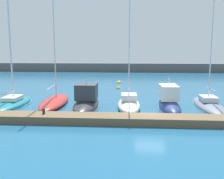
{
  "coord_description": "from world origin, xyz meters",
  "views": [
    {
      "loc": [
        -1.72,
        -20.97,
        5.66
      ],
      "look_at": [
        -3.57,
        5.08,
        1.53
      ],
      "focal_mm": 41.36,
      "sensor_mm": 36.0,
      "label": 1
    }
  ],
  "objects_px": {
    "motorboat_navy_fifth": "(169,102)",
    "dock_bollard": "(44,111)",
    "sailboat_red_second": "(55,101)",
    "motorboat_charcoal_third": "(86,101)",
    "sailboat_teal_nearest": "(12,103)",
    "mooring_buoy_orange": "(118,89)",
    "mooring_buoy_yellow": "(119,83)",
    "sailboat_slate_sixth": "(208,105)",
    "sailboat_ivory_fourth": "(129,104)"
  },
  "relations": [
    {
      "from": "motorboat_navy_fifth",
      "to": "dock_bollard",
      "type": "height_order",
      "value": "motorboat_navy_fifth"
    },
    {
      "from": "sailboat_red_second",
      "to": "motorboat_charcoal_third",
      "type": "xyz_separation_m",
      "value": [
        3.49,
        -0.95,
        0.26
      ]
    },
    {
      "from": "sailboat_red_second",
      "to": "sailboat_teal_nearest",
      "type": "bearing_deg",
      "value": 97.56
    },
    {
      "from": "motorboat_charcoal_third",
      "to": "mooring_buoy_orange",
      "type": "xyz_separation_m",
      "value": [
        2.56,
        11.94,
        -0.61
      ]
    },
    {
      "from": "motorboat_navy_fifth",
      "to": "motorboat_charcoal_third",
      "type": "bearing_deg",
      "value": 87.63
    },
    {
      "from": "sailboat_teal_nearest",
      "to": "motorboat_charcoal_third",
      "type": "bearing_deg",
      "value": -90.9
    },
    {
      "from": "motorboat_navy_fifth",
      "to": "sailboat_red_second",
      "type": "bearing_deg",
      "value": 83.36
    },
    {
      "from": "motorboat_navy_fifth",
      "to": "dock_bollard",
      "type": "distance_m",
      "value": 11.66
    },
    {
      "from": "mooring_buoy_yellow",
      "to": "sailboat_teal_nearest",
      "type": "bearing_deg",
      "value": -119.22
    },
    {
      "from": "motorboat_navy_fifth",
      "to": "mooring_buoy_yellow",
      "type": "distance_m",
      "value": 19.09
    },
    {
      "from": "motorboat_navy_fifth",
      "to": "sailboat_slate_sixth",
      "type": "height_order",
      "value": "sailboat_slate_sixth"
    },
    {
      "from": "dock_bollard",
      "to": "mooring_buoy_yellow",
      "type": "bearing_deg",
      "value": 78.2
    },
    {
      "from": "sailboat_red_second",
      "to": "mooring_buoy_orange",
      "type": "distance_m",
      "value": 12.55
    },
    {
      "from": "sailboat_red_second",
      "to": "dock_bollard",
      "type": "distance_m",
      "value": 6.39
    },
    {
      "from": "sailboat_red_second",
      "to": "dock_bollard",
      "type": "relative_size",
      "value": 40.41
    },
    {
      "from": "motorboat_charcoal_third",
      "to": "mooring_buoy_orange",
      "type": "height_order",
      "value": "motorboat_charcoal_third"
    },
    {
      "from": "motorboat_charcoal_third",
      "to": "sailboat_slate_sixth",
      "type": "xyz_separation_m",
      "value": [
        12.0,
        0.89,
        -0.39
      ]
    },
    {
      "from": "sailboat_slate_sixth",
      "to": "mooring_buoy_yellow",
      "type": "bearing_deg",
      "value": 29.81
    },
    {
      "from": "motorboat_charcoal_third",
      "to": "sailboat_slate_sixth",
      "type": "bearing_deg",
      "value": -86.76
    },
    {
      "from": "sailboat_ivory_fourth",
      "to": "motorboat_navy_fifth",
      "type": "height_order",
      "value": "sailboat_ivory_fourth"
    },
    {
      "from": "sailboat_teal_nearest",
      "to": "mooring_buoy_orange",
      "type": "distance_m",
      "value": 15.57
    },
    {
      "from": "sailboat_teal_nearest",
      "to": "mooring_buoy_orange",
      "type": "xyz_separation_m",
      "value": [
        10.17,
        11.79,
        -0.27
      ]
    },
    {
      "from": "mooring_buoy_yellow",
      "to": "sailboat_ivory_fourth",
      "type": "bearing_deg",
      "value": -84.54
    },
    {
      "from": "sailboat_teal_nearest",
      "to": "mooring_buoy_yellow",
      "type": "relative_size",
      "value": 15.88
    },
    {
      "from": "mooring_buoy_orange",
      "to": "sailboat_ivory_fourth",
      "type": "bearing_deg",
      "value": -82.59
    },
    {
      "from": "sailboat_ivory_fourth",
      "to": "mooring_buoy_orange",
      "type": "xyz_separation_m",
      "value": [
        -1.6,
        12.29,
        -0.41
      ]
    },
    {
      "from": "sailboat_red_second",
      "to": "sailboat_ivory_fourth",
      "type": "xyz_separation_m",
      "value": [
        7.65,
        -1.3,
        0.06
      ]
    },
    {
      "from": "motorboat_navy_fifth",
      "to": "dock_bollard",
      "type": "xyz_separation_m",
      "value": [
        -10.46,
        -5.14,
        0.15
      ]
    },
    {
      "from": "motorboat_charcoal_third",
      "to": "sailboat_ivory_fourth",
      "type": "xyz_separation_m",
      "value": [
        4.16,
        -0.35,
        -0.2
      ]
    },
    {
      "from": "sailboat_teal_nearest",
      "to": "motorboat_charcoal_third",
      "type": "xyz_separation_m",
      "value": [
        7.6,
        -0.15,
        0.34
      ]
    },
    {
      "from": "sailboat_ivory_fourth",
      "to": "mooring_buoy_orange",
      "type": "bearing_deg",
      "value": 5.78
    },
    {
      "from": "mooring_buoy_orange",
      "to": "sailboat_slate_sixth",
      "type": "bearing_deg",
      "value": -49.52
    },
    {
      "from": "sailboat_teal_nearest",
      "to": "sailboat_red_second",
      "type": "distance_m",
      "value": 4.19
    },
    {
      "from": "sailboat_teal_nearest",
      "to": "mooring_buoy_yellow",
      "type": "bearing_deg",
      "value": -28.99
    },
    {
      "from": "sailboat_red_second",
      "to": "dock_bollard",
      "type": "height_order",
      "value": "sailboat_red_second"
    },
    {
      "from": "sailboat_ivory_fourth",
      "to": "dock_bollard",
      "type": "distance_m",
      "value": 8.32
    },
    {
      "from": "motorboat_charcoal_third",
      "to": "sailboat_slate_sixth",
      "type": "height_order",
      "value": "sailboat_slate_sixth"
    },
    {
      "from": "sailboat_ivory_fourth",
      "to": "sailboat_teal_nearest",
      "type": "bearing_deg",
      "value": 85.92
    },
    {
      "from": "sailboat_teal_nearest",
      "to": "mooring_buoy_orange",
      "type": "bearing_deg",
      "value": -40.55
    },
    {
      "from": "sailboat_ivory_fourth",
      "to": "sailboat_slate_sixth",
      "type": "relative_size",
      "value": 0.76
    },
    {
      "from": "sailboat_slate_sixth",
      "to": "motorboat_navy_fifth",
      "type": "bearing_deg",
      "value": 105.76
    },
    {
      "from": "dock_bollard",
      "to": "sailboat_slate_sixth",
      "type": "bearing_deg",
      "value": 23.27
    },
    {
      "from": "motorboat_navy_fifth",
      "to": "dock_bollard",
      "type": "relative_size",
      "value": 14.49
    },
    {
      "from": "mooring_buoy_yellow",
      "to": "dock_bollard",
      "type": "bearing_deg",
      "value": -101.8
    },
    {
      "from": "mooring_buoy_yellow",
      "to": "sailboat_slate_sixth",
      "type": "bearing_deg",
      "value": -60.79
    },
    {
      "from": "motorboat_navy_fifth",
      "to": "mooring_buoy_orange",
      "type": "bearing_deg",
      "value": 23.13
    },
    {
      "from": "sailboat_slate_sixth",
      "to": "dock_bollard",
      "type": "relative_size",
      "value": 41.61
    },
    {
      "from": "motorboat_navy_fifth",
      "to": "mooring_buoy_yellow",
      "type": "xyz_separation_m",
      "value": [
        -5.57,
        18.25,
        -0.67
      ]
    },
    {
      "from": "motorboat_charcoal_third",
      "to": "dock_bollard",
      "type": "distance_m",
      "value": 5.89
    },
    {
      "from": "sailboat_red_second",
      "to": "motorboat_navy_fifth",
      "type": "height_order",
      "value": "sailboat_red_second"
    }
  ]
}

